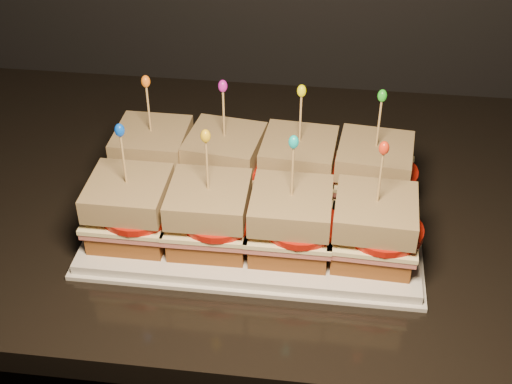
# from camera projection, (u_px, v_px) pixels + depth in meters

# --- Properties ---
(granite_slab) EXTENTS (2.36, 0.67, 0.03)m
(granite_slab) POSITION_uv_depth(u_px,v_px,m) (126.00, 190.00, 1.06)
(granite_slab) COLOR black
(granite_slab) RESTS_ON cabinet
(platter) EXTENTS (0.43, 0.26, 0.02)m
(platter) POSITION_uv_depth(u_px,v_px,m) (256.00, 219.00, 0.96)
(platter) COLOR silver
(platter) RESTS_ON granite_slab
(platter_rim) EXTENTS (0.44, 0.28, 0.01)m
(platter_rim) POSITION_uv_depth(u_px,v_px,m) (256.00, 223.00, 0.97)
(platter_rim) COLOR silver
(platter_rim) RESTS_ON granite_slab
(sandwich_0_bread_bot) EXTENTS (0.10, 0.10, 0.03)m
(sandwich_0_bread_bot) POSITION_uv_depth(u_px,v_px,m) (155.00, 172.00, 1.01)
(sandwich_0_bread_bot) COLOR #5C3416
(sandwich_0_bread_bot) RESTS_ON platter
(sandwich_0_ham) EXTENTS (0.11, 0.10, 0.01)m
(sandwich_0_ham) POSITION_uv_depth(u_px,v_px,m) (154.00, 162.00, 1.00)
(sandwich_0_ham) COLOR #C4585B
(sandwich_0_ham) RESTS_ON sandwich_0_bread_bot
(sandwich_0_cheese) EXTENTS (0.11, 0.10, 0.01)m
(sandwich_0_cheese) POSITION_uv_depth(u_px,v_px,m) (154.00, 158.00, 1.00)
(sandwich_0_cheese) COLOR #FFF4AF
(sandwich_0_cheese) RESTS_ON sandwich_0_ham
(sandwich_0_tomato) EXTENTS (0.10, 0.10, 0.01)m
(sandwich_0_tomato) POSITION_uv_depth(u_px,v_px,m) (161.00, 156.00, 0.99)
(sandwich_0_tomato) COLOR #AE150A
(sandwich_0_tomato) RESTS_ON sandwich_0_cheese
(sandwich_0_bread_top) EXTENTS (0.10, 0.10, 0.03)m
(sandwich_0_bread_top) POSITION_uv_depth(u_px,v_px,m) (152.00, 141.00, 0.98)
(sandwich_0_bread_top) COLOR #4E2E0D
(sandwich_0_bread_top) RESTS_ON sandwich_0_tomato
(sandwich_0_pick) EXTENTS (0.00, 0.00, 0.09)m
(sandwich_0_pick) POSITION_uv_depth(u_px,v_px,m) (149.00, 111.00, 0.95)
(sandwich_0_pick) COLOR tan
(sandwich_0_pick) RESTS_ON sandwich_0_bread_top
(sandwich_0_frill) EXTENTS (0.01, 0.01, 0.02)m
(sandwich_0_frill) POSITION_uv_depth(u_px,v_px,m) (146.00, 81.00, 0.93)
(sandwich_0_frill) COLOR orange
(sandwich_0_frill) RESTS_ON sandwich_0_pick
(sandwich_1_bread_bot) EXTENTS (0.11, 0.11, 0.03)m
(sandwich_1_bread_bot) POSITION_uv_depth(u_px,v_px,m) (226.00, 177.00, 1.00)
(sandwich_1_bread_bot) COLOR #5C3416
(sandwich_1_bread_bot) RESTS_ON platter
(sandwich_1_ham) EXTENTS (0.12, 0.11, 0.01)m
(sandwich_1_ham) POSITION_uv_depth(u_px,v_px,m) (225.00, 167.00, 0.99)
(sandwich_1_ham) COLOR #C4585B
(sandwich_1_ham) RESTS_ON sandwich_1_bread_bot
(sandwich_1_cheese) EXTENTS (0.12, 0.12, 0.01)m
(sandwich_1_cheese) POSITION_uv_depth(u_px,v_px,m) (225.00, 163.00, 0.99)
(sandwich_1_cheese) COLOR #FFF4AF
(sandwich_1_cheese) RESTS_ON sandwich_1_ham
(sandwich_1_tomato) EXTENTS (0.10, 0.10, 0.01)m
(sandwich_1_tomato) POSITION_uv_depth(u_px,v_px,m) (233.00, 162.00, 0.98)
(sandwich_1_tomato) COLOR #AE150A
(sandwich_1_tomato) RESTS_ON sandwich_1_cheese
(sandwich_1_bread_top) EXTENTS (0.11, 0.11, 0.03)m
(sandwich_1_bread_top) POSITION_uv_depth(u_px,v_px,m) (225.00, 146.00, 0.97)
(sandwich_1_bread_top) COLOR #4E2E0D
(sandwich_1_bread_top) RESTS_ON sandwich_1_tomato
(sandwich_1_pick) EXTENTS (0.00, 0.00, 0.09)m
(sandwich_1_pick) POSITION_uv_depth(u_px,v_px,m) (224.00, 116.00, 0.94)
(sandwich_1_pick) COLOR tan
(sandwich_1_pick) RESTS_ON sandwich_1_bread_top
(sandwich_1_frill) EXTENTS (0.01, 0.01, 0.02)m
(sandwich_1_frill) POSITION_uv_depth(u_px,v_px,m) (223.00, 86.00, 0.92)
(sandwich_1_frill) COLOR #C019AB
(sandwich_1_frill) RESTS_ON sandwich_1_pick
(sandwich_2_bread_bot) EXTENTS (0.10, 0.10, 0.03)m
(sandwich_2_bread_bot) POSITION_uv_depth(u_px,v_px,m) (298.00, 183.00, 0.99)
(sandwich_2_bread_bot) COLOR #5C3416
(sandwich_2_bread_bot) RESTS_ON platter
(sandwich_2_ham) EXTENTS (0.11, 0.11, 0.01)m
(sandwich_2_ham) POSITION_uv_depth(u_px,v_px,m) (298.00, 172.00, 0.98)
(sandwich_2_ham) COLOR #C4585B
(sandwich_2_ham) RESTS_ON sandwich_2_bread_bot
(sandwich_2_cheese) EXTENTS (0.11, 0.11, 0.01)m
(sandwich_2_cheese) POSITION_uv_depth(u_px,v_px,m) (298.00, 168.00, 0.98)
(sandwich_2_cheese) COLOR #FFF4AF
(sandwich_2_cheese) RESTS_ON sandwich_2_ham
(sandwich_2_tomato) EXTENTS (0.10, 0.10, 0.01)m
(sandwich_2_tomato) POSITION_uv_depth(u_px,v_px,m) (307.00, 167.00, 0.97)
(sandwich_2_tomato) COLOR #AE150A
(sandwich_2_tomato) RESTS_ON sandwich_2_cheese
(sandwich_2_bread_top) EXTENTS (0.10, 0.10, 0.03)m
(sandwich_2_bread_top) POSITION_uv_depth(u_px,v_px,m) (299.00, 151.00, 0.96)
(sandwich_2_bread_top) COLOR #4E2E0D
(sandwich_2_bread_top) RESTS_ON sandwich_2_tomato
(sandwich_2_pick) EXTENTS (0.00, 0.00, 0.09)m
(sandwich_2_pick) POSITION_uv_depth(u_px,v_px,m) (300.00, 121.00, 0.93)
(sandwich_2_pick) COLOR tan
(sandwich_2_pick) RESTS_ON sandwich_2_bread_top
(sandwich_2_frill) EXTENTS (0.01, 0.01, 0.02)m
(sandwich_2_frill) POSITION_uv_depth(u_px,v_px,m) (302.00, 91.00, 0.91)
(sandwich_2_frill) COLOR #FBFB05
(sandwich_2_frill) RESTS_ON sandwich_2_pick
(sandwich_3_bread_bot) EXTENTS (0.10, 0.10, 0.03)m
(sandwich_3_bread_bot) POSITION_uv_depth(u_px,v_px,m) (371.00, 188.00, 0.98)
(sandwich_3_bread_bot) COLOR #5C3416
(sandwich_3_bread_bot) RESTS_ON platter
(sandwich_3_ham) EXTENTS (0.11, 0.11, 0.01)m
(sandwich_3_ham) POSITION_uv_depth(u_px,v_px,m) (372.00, 178.00, 0.97)
(sandwich_3_ham) COLOR #C4585B
(sandwich_3_ham) RESTS_ON sandwich_3_bread_bot
(sandwich_3_cheese) EXTENTS (0.12, 0.11, 0.01)m
(sandwich_3_cheese) POSITION_uv_depth(u_px,v_px,m) (373.00, 174.00, 0.97)
(sandwich_3_cheese) COLOR #FFF4AF
(sandwich_3_cheese) RESTS_ON sandwich_3_ham
(sandwich_3_tomato) EXTENTS (0.10, 0.10, 0.01)m
(sandwich_3_tomato) POSITION_uv_depth(u_px,v_px,m) (383.00, 172.00, 0.96)
(sandwich_3_tomato) COLOR #AE150A
(sandwich_3_tomato) RESTS_ON sandwich_3_cheese
(sandwich_3_bread_top) EXTENTS (0.11, 0.11, 0.03)m
(sandwich_3_bread_top) POSITION_uv_depth(u_px,v_px,m) (375.00, 156.00, 0.95)
(sandwich_3_bread_top) COLOR #4E2E0D
(sandwich_3_bread_top) RESTS_ON sandwich_3_tomato
(sandwich_3_pick) EXTENTS (0.00, 0.00, 0.09)m
(sandwich_3_pick) POSITION_uv_depth(u_px,v_px,m) (379.00, 126.00, 0.92)
(sandwich_3_pick) COLOR tan
(sandwich_3_pick) RESTS_ON sandwich_3_bread_top
(sandwich_3_frill) EXTENTS (0.01, 0.01, 0.02)m
(sandwich_3_frill) POSITION_uv_depth(u_px,v_px,m) (382.00, 96.00, 0.90)
(sandwich_3_frill) COLOR green
(sandwich_3_frill) RESTS_ON sandwich_3_pick
(sandwich_4_bread_bot) EXTENTS (0.10, 0.10, 0.03)m
(sandwich_4_bread_bot) POSITION_uv_depth(u_px,v_px,m) (132.00, 226.00, 0.92)
(sandwich_4_bread_bot) COLOR #5C3416
(sandwich_4_bread_bot) RESTS_ON platter
(sandwich_4_ham) EXTENTS (0.10, 0.10, 0.01)m
(sandwich_4_ham) POSITION_uv_depth(u_px,v_px,m) (131.00, 216.00, 0.91)
(sandwich_4_ham) COLOR #C4585B
(sandwich_4_ham) RESTS_ON sandwich_4_bread_bot
(sandwich_4_cheese) EXTENTS (0.11, 0.10, 0.01)m
(sandwich_4_cheese) POSITION_uv_depth(u_px,v_px,m) (130.00, 211.00, 0.90)
(sandwich_4_cheese) COLOR #FFF4AF
(sandwich_4_cheese) RESTS_ON sandwich_4_ham
(sandwich_4_tomato) EXTENTS (0.10, 0.10, 0.01)m
(sandwich_4_tomato) POSITION_uv_depth(u_px,v_px,m) (138.00, 210.00, 0.89)
(sandwich_4_tomato) COLOR #AE150A
(sandwich_4_tomato) RESTS_ON sandwich_4_cheese
(sandwich_4_bread_top) EXTENTS (0.10, 0.10, 0.03)m
(sandwich_4_bread_top) POSITION_uv_depth(u_px,v_px,m) (128.00, 193.00, 0.88)
(sandwich_4_bread_top) COLOR #4E2E0D
(sandwich_4_bread_top) RESTS_ON sandwich_4_tomato
(sandwich_4_pick) EXTENTS (0.00, 0.00, 0.09)m
(sandwich_4_pick) POSITION_uv_depth(u_px,v_px,m) (124.00, 162.00, 0.86)
(sandwich_4_pick) COLOR tan
(sandwich_4_pick) RESTS_ON sandwich_4_bread_top
(sandwich_4_frill) EXTENTS (0.01, 0.01, 0.02)m
(sandwich_4_frill) POSITION_uv_depth(u_px,v_px,m) (120.00, 130.00, 0.83)
(sandwich_4_frill) COLOR blue
(sandwich_4_frill) RESTS_ON sandwich_4_pick
(sandwich_5_bread_bot) EXTENTS (0.10, 0.10, 0.03)m
(sandwich_5_bread_bot) POSITION_uv_depth(u_px,v_px,m) (210.00, 232.00, 0.91)
(sandwich_5_bread_bot) COLOR #5C3416
(sandwich_5_bread_bot) RESTS_ON platter
(sandwich_5_ham) EXTENTS (0.11, 0.10, 0.01)m
(sandwich_5_ham) POSITION_uv_depth(u_px,v_px,m) (210.00, 222.00, 0.90)
(sandwich_5_ham) COLOR #C4585B
(sandwich_5_ham) RESTS_ON sandwich_5_bread_bot
(sandwich_5_cheese) EXTENTS (0.11, 0.10, 0.01)m
(sandwich_5_cheese) POSITION_uv_depth(u_px,v_px,m) (210.00, 217.00, 0.89)
(sandwich_5_cheese) COLOR #FFF4AF
(sandwich_5_cheese) RESTS_ON sandwich_5_ham
(sandwich_5_tomato) EXTENTS (0.10, 0.10, 0.01)m
(sandwich_5_tomato) POSITION_uv_depth(u_px,v_px,m) (218.00, 216.00, 0.88)
(sandwich_5_tomato) COLOR #AE150A
(sandwich_5_tomato) RESTS_ON sandwich_5_cheese
(sandwich_5_bread_top) EXTENTS (0.10, 0.10, 0.03)m
(sandwich_5_bread_top) POSITION_uv_depth(u_px,v_px,m) (209.00, 199.00, 0.87)
(sandwich_5_bread_top) COLOR #4E2E0D
(sandwich_5_bread_top) RESTS_ON sandwich_5_tomato
(sandwich_5_pick) EXTENTS (0.00, 0.00, 0.09)m
(sandwich_5_pick) POSITION_uv_depth(u_px,v_px,m) (207.00, 168.00, 0.85)
(sandwich_5_pick) COLOR tan
(sandwich_5_pick) RESTS_ON sandwich_5_bread_top
(sandwich_5_frill) EXTENTS (0.01, 0.01, 0.02)m
(sandwich_5_frill) POSITION_uv_depth(u_px,v_px,m) (206.00, 136.00, 0.82)
(sandwich_5_frill) COLOR yellow
(sandwich_5_frill) RESTS_ON sandwich_5_pick
(sandwich_6_bread_bot) EXTENTS (0.10, 0.10, 0.03)m
(sandwich_6_bread_bot) POSITION_uv_depth(u_px,v_px,m) (290.00, 239.00, 0.90)
(sandwich_6_bread_bot) COLOR #5C3416
(sandwich_6_bread_bot) RESTS_ON platter
(sandwich_6_ham) EXTENTS (0.10, 0.10, 0.01)m
(sandwich_6_ham) POSITION_uv_depth(u_px,v_px,m) (290.00, 228.00, 0.88)
(sandwich_6_ham) COLOR #C4585B
(sandwich_6_ham) RESTS_ON sandwich_6_bread_bot
(sandwich_6_cheese) EXTENTS (0.11, 0.10, 0.01)m
(sandwich_6_cheese) POSITION_uv_depth(u_px,v_px,m) (291.00, 224.00, 0.88)
(sandwich_6_cheese) COLOR #FFF4AF
(sandwich_6_cheese) RESTS_ON sandwich_6_ham
(sandwich_6_tomato) EXTENTS (0.10, 0.10, 0.01)m
(sandwich_6_tomato) POSITION_uv_depth(u_px,v_px,m) (300.00, 223.00, 0.87)
(sandwich_6_tomato) COLOR #AE150A
(sandwich_6_tomato) RESTS_ON sandwich_6_cheese
(sandwich_6_bread_top) EXTENTS (0.10, 0.10, 0.03)m
(sandwich_6_bread_top) POSITION_uv_depth(u_px,v_px,m) (291.00, 206.00, 0.86)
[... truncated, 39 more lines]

